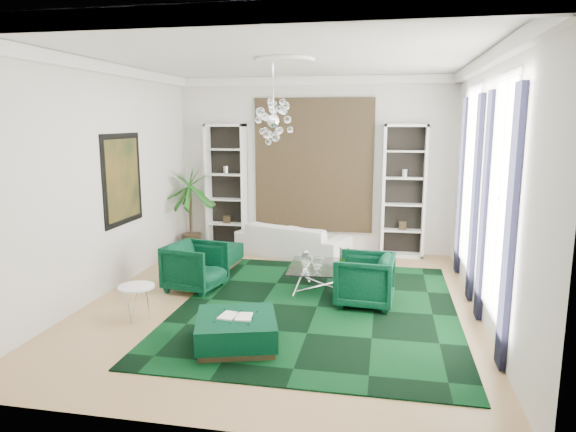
% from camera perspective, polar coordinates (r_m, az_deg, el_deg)
% --- Properties ---
extents(floor, '(6.00, 7.00, 0.02)m').
position_cam_1_polar(floor, '(8.33, -0.67, -9.63)').
color(floor, tan).
rests_on(floor, ground).
extents(ceiling, '(6.00, 7.00, 0.02)m').
position_cam_1_polar(ceiling, '(7.88, -0.74, 17.46)').
color(ceiling, white).
rests_on(ceiling, ground).
extents(wall_back, '(6.00, 0.02, 3.80)m').
position_cam_1_polar(wall_back, '(11.32, 2.88, 5.65)').
color(wall_back, silver).
rests_on(wall_back, ground).
extents(wall_front, '(6.00, 0.02, 3.80)m').
position_cam_1_polar(wall_front, '(4.54, -9.63, -1.79)').
color(wall_front, silver).
rests_on(wall_front, ground).
extents(wall_left, '(0.02, 7.00, 3.80)m').
position_cam_1_polar(wall_left, '(8.97, -19.93, 3.76)').
color(wall_left, silver).
rests_on(wall_left, ground).
extents(wall_right, '(0.02, 7.00, 3.80)m').
position_cam_1_polar(wall_right, '(7.85, 21.39, 2.79)').
color(wall_right, silver).
rests_on(wall_right, ground).
extents(crown_molding, '(6.00, 7.00, 0.18)m').
position_cam_1_polar(crown_molding, '(7.86, -0.73, 16.67)').
color(crown_molding, white).
rests_on(crown_molding, ceiling).
extents(ceiling_medallion, '(0.90, 0.90, 0.05)m').
position_cam_1_polar(ceiling_medallion, '(8.16, -0.29, 16.94)').
color(ceiling_medallion, white).
rests_on(ceiling_medallion, ceiling).
extents(tapestry, '(2.50, 0.06, 2.80)m').
position_cam_1_polar(tapestry, '(11.27, 2.85, 5.62)').
color(tapestry, black).
rests_on(tapestry, wall_back).
extents(shelving_left, '(0.90, 0.38, 2.80)m').
position_cam_1_polar(shelving_left, '(11.61, -6.87, 3.22)').
color(shelving_left, white).
rests_on(shelving_left, floor).
extents(shelving_right, '(0.90, 0.38, 2.80)m').
position_cam_1_polar(shelving_right, '(11.07, 12.76, 2.69)').
color(shelving_right, white).
rests_on(shelving_right, floor).
extents(painting, '(0.04, 1.30, 1.60)m').
position_cam_1_polar(painting, '(9.48, -17.86, 3.91)').
color(painting, black).
rests_on(painting, wall_left).
extents(window_near, '(0.03, 1.10, 2.90)m').
position_cam_1_polar(window_near, '(6.97, 22.53, 1.83)').
color(window_near, white).
rests_on(window_near, wall_right).
extents(curtain_near_a, '(0.07, 0.30, 3.25)m').
position_cam_1_polar(curtain_near_a, '(6.25, 23.45, -1.48)').
color(curtain_near_a, black).
rests_on(curtain_near_a, floor).
extents(curtain_near_b, '(0.07, 0.30, 3.25)m').
position_cam_1_polar(curtain_near_b, '(7.76, 21.02, 0.86)').
color(curtain_near_b, black).
rests_on(curtain_near_b, floor).
extents(window_far, '(0.03, 1.10, 2.90)m').
position_cam_1_polar(window_far, '(9.32, 19.63, 4.01)').
color(window_far, white).
rests_on(window_far, wall_right).
extents(curtain_far_a, '(0.07, 0.30, 3.25)m').
position_cam_1_polar(curtain_far_a, '(8.58, 20.06, 1.78)').
color(curtain_far_a, black).
rests_on(curtain_far_a, floor).
extents(curtain_far_b, '(0.07, 0.30, 3.25)m').
position_cam_1_polar(curtain_far_b, '(10.11, 18.70, 3.10)').
color(curtain_far_b, black).
rests_on(curtain_far_b, floor).
extents(rug, '(4.20, 5.00, 0.02)m').
position_cam_1_polar(rug, '(8.10, 3.26, -10.09)').
color(rug, black).
rests_on(rug, floor).
extents(sofa, '(2.57, 1.67, 0.70)m').
position_cam_1_polar(sofa, '(11.01, 0.49, -2.66)').
color(sofa, silver).
rests_on(sofa, floor).
extents(armchair_left, '(1.04, 1.02, 0.81)m').
position_cam_1_polar(armchair_left, '(8.95, -10.25, -5.55)').
color(armchair_left, black).
rests_on(armchair_left, floor).
extents(armchair_right, '(0.96, 0.93, 0.81)m').
position_cam_1_polar(armchair_right, '(8.17, 8.49, -7.04)').
color(armchair_right, black).
rests_on(armchair_right, floor).
extents(coffee_table, '(1.26, 1.26, 0.41)m').
position_cam_1_polar(coffee_table, '(8.89, 4.13, -6.86)').
color(coffee_table, white).
rests_on(coffee_table, floor).
extents(ottoman_side, '(0.97, 0.97, 0.40)m').
position_cam_1_polar(ottoman_side, '(10.38, -8.17, -4.44)').
color(ottoman_side, black).
rests_on(ottoman_side, floor).
extents(ottoman_front, '(1.24, 1.24, 0.40)m').
position_cam_1_polar(ottoman_front, '(6.76, -5.74, -12.68)').
color(ottoman_front, black).
rests_on(ottoman_front, floor).
extents(book, '(0.42, 0.28, 0.03)m').
position_cam_1_polar(book, '(6.68, -5.78, -10.98)').
color(book, white).
rests_on(book, ottoman_front).
extents(side_table, '(0.58, 0.58, 0.50)m').
position_cam_1_polar(side_table, '(7.86, -16.43, -9.29)').
color(side_table, white).
rests_on(side_table, floor).
extents(palm, '(1.51, 1.51, 2.40)m').
position_cam_1_polar(palm, '(11.42, -10.82, 1.98)').
color(palm, '#1C5B18').
rests_on(palm, floor).
extents(chandelier, '(1.05, 1.05, 0.72)m').
position_cam_1_polar(chandelier, '(8.13, -1.65, 10.46)').
color(chandelier, white).
rests_on(chandelier, ceiling).
extents(table_plant, '(0.16, 0.14, 0.24)m').
position_cam_1_polar(table_plant, '(8.53, 5.96, -5.36)').
color(table_plant, '#1C5B18').
rests_on(table_plant, coffee_table).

